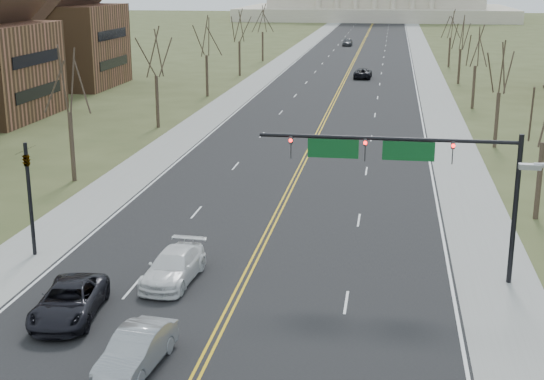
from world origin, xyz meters
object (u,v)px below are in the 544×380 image
(car_sb_inner_second, at_px, (174,267))
(car_far_nb, at_px, (363,73))
(car_far_sb, at_px, (347,42))
(signal_left, at_px, (29,186))
(car_sb_outer_lead, at_px, (69,301))
(car_sb_inner_lead, at_px, (136,350))
(signal_mast, at_px, (407,161))

(car_sb_inner_second, bearing_deg, car_far_nb, 89.25)
(car_sb_inner_second, height_order, car_far_sb, car_far_sb)
(signal_left, relative_size, car_far_sb, 1.28)
(car_far_sb, bearing_deg, car_sb_outer_lead, -89.86)
(car_sb_inner_lead, relative_size, car_far_sb, 0.97)
(car_sb_outer_lead, xyz_separation_m, car_sb_inner_second, (3.29, 4.53, 0.01))
(car_sb_inner_lead, relative_size, car_sb_outer_lead, 0.85)
(signal_mast, height_order, car_far_sb, signal_mast)
(car_sb_inner_lead, distance_m, car_sb_outer_lead, 5.71)
(car_sb_inner_lead, bearing_deg, car_far_sb, 96.27)
(car_sb_outer_lead, bearing_deg, signal_left, 118.48)
(car_far_sb, bearing_deg, signal_mast, -83.61)
(signal_left, xyz_separation_m, car_sb_inner_lead, (9.19, -10.65, -2.96))
(signal_mast, distance_m, car_sb_outer_lead, 16.40)
(car_sb_outer_lead, relative_size, car_far_nb, 1.03)
(signal_mast, height_order, car_sb_inner_lead, signal_mast)
(signal_left, height_order, car_sb_inner_second, signal_left)
(signal_mast, height_order, signal_left, signal_mast)
(signal_left, distance_m, car_sb_inner_second, 9.03)
(car_sb_inner_second, bearing_deg, car_sb_outer_lead, -122.42)
(signal_left, distance_m, car_far_sb, 126.84)
(car_far_sb, bearing_deg, car_far_nb, -82.38)
(car_sb_inner_second, xyz_separation_m, car_far_sb, (0.37, 128.85, 0.06))
(signal_mast, height_order, car_sb_inner_second, signal_mast)
(signal_left, bearing_deg, car_sb_outer_lead, -54.38)
(signal_left, bearing_deg, signal_mast, -0.00)
(signal_mast, relative_size, car_far_nb, 2.36)
(signal_mast, bearing_deg, car_far_nb, 93.82)
(signal_mast, xyz_separation_m, car_sb_inner_second, (-10.74, -2.33, -5.01))
(car_sb_inner_second, relative_size, car_far_sb, 1.09)
(car_sb_inner_second, bearing_deg, signal_left, 167.68)
(car_sb_outer_lead, bearing_deg, car_sb_inner_lead, -48.69)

